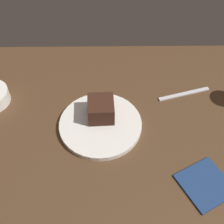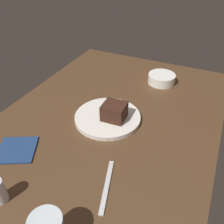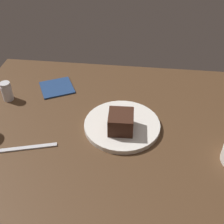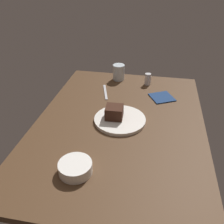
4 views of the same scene
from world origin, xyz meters
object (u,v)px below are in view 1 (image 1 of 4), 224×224
object	(u,v)px
dessert_plate	(101,124)
butter_knife	(184,94)
folded_napkin	(205,184)
chocolate_cake_slice	(101,109)

from	to	relation	value
dessert_plate	butter_knife	distance (cm)	32.09
dessert_plate	butter_knife	bearing A→B (deg)	-155.07
folded_napkin	butter_knife	bearing A→B (deg)	-90.57
dessert_plate	folded_napkin	world-z (taller)	dessert_plate
dessert_plate	folded_napkin	bearing A→B (deg)	144.20
dessert_plate	chocolate_cake_slice	size ratio (longest dim) A/B	3.02
folded_napkin	chocolate_cake_slice	bearing A→B (deg)	-39.41
chocolate_cake_slice	butter_knife	distance (cm)	31.18
dessert_plate	chocolate_cake_slice	distance (cm)	4.85
chocolate_cake_slice	folded_napkin	world-z (taller)	chocolate_cake_slice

